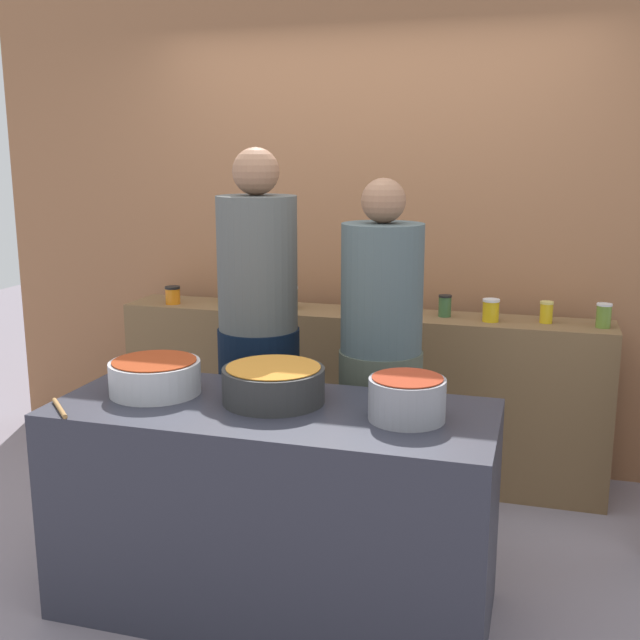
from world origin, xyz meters
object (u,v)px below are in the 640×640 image
object	(u,v)px
preserve_jar_7	(491,310)
cooking_pot_left	(155,377)
preserve_jar_6	(445,306)
preserve_jar_3	(290,297)
cooking_pot_center	(274,384)
wooden_spoon	(60,408)
preserve_jar_5	(382,304)
preserve_jar_0	(173,295)
cook_in_cap	(380,386)
preserve_jar_4	(358,297)
cook_with_tongs	(259,364)
preserve_jar_8	(546,312)
preserve_jar_2	(255,295)
cooking_pot_right	(407,399)
preserve_jar_1	(232,292)
preserve_jar_9	(604,315)

from	to	relation	value
preserve_jar_7	cooking_pot_left	distance (m)	1.81
preserve_jar_6	cooking_pot_left	bearing A→B (deg)	-125.29
preserve_jar_3	cooking_pot_center	xyz separation A→B (m)	(0.37, -1.33, -0.09)
preserve_jar_7	wooden_spoon	world-z (taller)	preserve_jar_7
preserve_jar_5	cooking_pot_center	xyz separation A→B (m)	(-0.16, -1.29, -0.08)
preserve_jar_0	preserve_jar_3	world-z (taller)	preserve_jar_3
preserve_jar_5	preserve_jar_6	xyz separation A→B (m)	(0.33, 0.07, -0.00)
preserve_jar_6	cook_in_cap	distance (m)	0.84
preserve_jar_3	preserve_jar_0	bearing A→B (deg)	-175.19
preserve_jar_3	preserve_jar_6	size ratio (longest dim) A/B	1.10
preserve_jar_3	preserve_jar_4	distance (m)	0.38
preserve_jar_5	wooden_spoon	bearing A→B (deg)	-119.06
cooking_pot_left	preserve_jar_3	bearing A→B (deg)	84.84
cooking_pot_center	cook_in_cap	size ratio (longest dim) A/B	0.24
preserve_jar_7	cook_in_cap	world-z (taller)	cook_in_cap
cooking_pot_left	cook_with_tongs	world-z (taller)	cook_with_tongs
preserve_jar_0	wooden_spoon	bearing A→B (deg)	-78.22
preserve_jar_3	preserve_jar_7	xyz separation A→B (m)	(1.10, -0.03, -0.00)
preserve_jar_8	cooking_pot_left	bearing A→B (deg)	-137.53
preserve_jar_2	cooking_pot_left	size ratio (longest dim) A/B	0.36
preserve_jar_5	cook_with_tongs	world-z (taller)	cook_with_tongs
cooking_pot_left	cooking_pot_right	size ratio (longest dim) A/B	1.30
preserve_jar_1	preserve_jar_7	bearing A→B (deg)	-3.59
cooking_pot_center	wooden_spoon	bearing A→B (deg)	-156.15
cooking_pot_center	preserve_jar_4	bearing A→B (deg)	90.18
preserve_jar_1	preserve_jar_3	size ratio (longest dim) A/B	1.02
preserve_jar_6	cook_with_tongs	world-z (taller)	cook_with_tongs
preserve_jar_2	cooking_pot_left	world-z (taller)	preserve_jar_2
preserve_jar_1	preserve_jar_4	bearing A→B (deg)	0.68
cooking_pot_center	cooking_pot_right	xyz separation A→B (m)	(0.53, -0.06, 0.01)
preserve_jar_8	preserve_jar_9	size ratio (longest dim) A/B	0.92
cooking_pot_left	wooden_spoon	bearing A→B (deg)	-129.38
preserve_jar_2	preserve_jar_7	world-z (taller)	preserve_jar_2
preserve_jar_1	wooden_spoon	distance (m)	1.73
preserve_jar_5	preserve_jar_7	distance (m)	0.57
cooking_pot_left	cooking_pot_center	size ratio (longest dim) A/B	0.92
preserve_jar_1	preserve_jar_3	bearing A→B (deg)	-9.98
preserve_jar_8	cooking_pot_right	xyz separation A→B (m)	(-0.47, -1.41, -0.07)
preserve_jar_7	cooking_pot_right	world-z (taller)	preserve_jar_7
wooden_spoon	preserve_jar_7	bearing A→B (deg)	47.92
preserve_jar_8	preserve_jar_2	bearing A→B (deg)	-179.34
preserve_jar_3	preserve_jar_5	distance (m)	0.53
preserve_jar_9	preserve_jar_2	bearing A→B (deg)	179.59
preserve_jar_4	cooking_pot_left	world-z (taller)	preserve_jar_4
cooking_pot_right	wooden_spoon	size ratio (longest dim) A/B	1.26
preserve_jar_7	preserve_jar_5	bearing A→B (deg)	-178.99
preserve_jar_6	cook_in_cap	world-z (taller)	cook_in_cap
preserve_jar_1	cook_with_tongs	size ratio (longest dim) A/B	0.07
preserve_jar_2	preserve_jar_9	world-z (taller)	preserve_jar_2
preserve_jar_1	cook_in_cap	xyz separation A→B (m)	(1.06, -0.82, -0.24)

